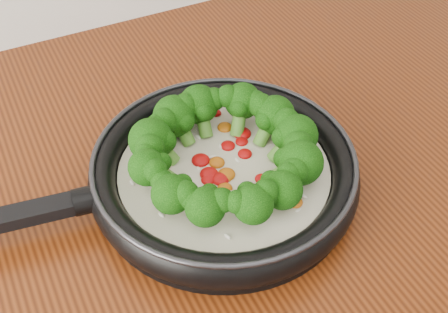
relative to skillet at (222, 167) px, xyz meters
name	(u,v)px	position (x,y,z in m)	size (l,w,h in m)	color
skillet	(222,167)	(0.00, 0.00, 0.00)	(0.48, 0.34, 0.08)	black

